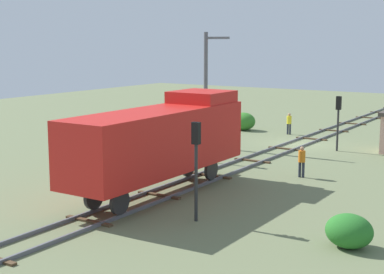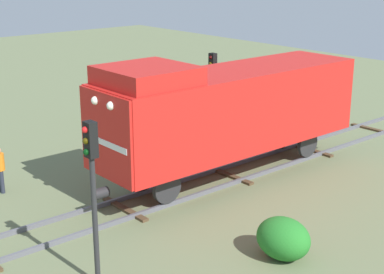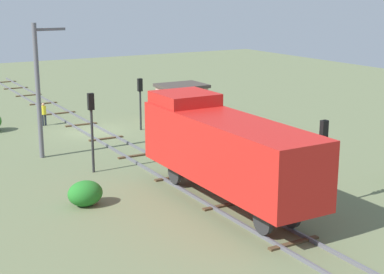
# 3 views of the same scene
# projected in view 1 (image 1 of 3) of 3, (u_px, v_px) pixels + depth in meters

# --- Properties ---
(ground_plane) EXTENTS (90.00, 90.00, 0.00)m
(ground_plane) POSITION_uv_depth(u_px,v_px,m) (299.00, 144.00, 42.25)
(ground_plane) COLOR #66704C
(railway_track) EXTENTS (2.40, 58.54, 0.16)m
(railway_track) POSITION_uv_depth(u_px,v_px,m) (299.00, 143.00, 42.24)
(railway_track) COLOR #595960
(railway_track) RESTS_ON ground
(locomotive) EXTENTS (2.90, 11.60, 4.60)m
(locomotive) POSITION_uv_depth(u_px,v_px,m) (161.00, 138.00, 27.79)
(locomotive) COLOR red
(locomotive) RESTS_ON railway_track
(traffic_signal_near) EXTENTS (0.32, 0.34, 3.70)m
(traffic_signal_near) POSITION_uv_depth(u_px,v_px,m) (338.00, 113.00, 39.20)
(traffic_signal_near) COLOR #262628
(traffic_signal_near) RESTS_ON ground
(traffic_signal_mid) EXTENTS (0.32, 0.34, 4.39)m
(traffic_signal_mid) POSITION_uv_depth(u_px,v_px,m) (191.00, 112.00, 36.08)
(traffic_signal_mid) COLOR #262628
(traffic_signal_mid) RESTS_ON ground
(traffic_signal_far) EXTENTS (0.32, 0.34, 4.12)m
(traffic_signal_far) POSITION_uv_depth(u_px,v_px,m) (196.00, 153.00, 23.76)
(traffic_signal_far) COLOR #262628
(traffic_signal_far) RESTS_ON ground
(worker_near_track) EXTENTS (0.38, 0.38, 1.70)m
(worker_near_track) POSITION_uv_depth(u_px,v_px,m) (289.00, 122.00, 46.43)
(worker_near_track) COLOR #262B38
(worker_near_track) RESTS_ON ground
(worker_by_signal) EXTENTS (0.38, 0.38, 1.70)m
(worker_by_signal) POSITION_uv_depth(u_px,v_px,m) (302.00, 159.00, 31.79)
(worker_by_signal) COLOR #262B38
(worker_by_signal) RESTS_ON ground
(catenary_mast) EXTENTS (1.94, 0.28, 7.93)m
(catenary_mast) POSITION_uv_depth(u_px,v_px,m) (206.00, 87.00, 40.31)
(catenary_mast) COLOR #595960
(catenary_mast) RESTS_ON ground
(bush_near) EXTENTS (1.64, 1.34, 1.19)m
(bush_near) POSITION_uv_depth(u_px,v_px,m) (114.00, 160.00, 33.74)
(bush_near) COLOR #247426
(bush_near) RESTS_ON ground
(bush_mid) EXTENTS (1.73, 1.41, 1.26)m
(bush_mid) POSITION_uv_depth(u_px,v_px,m) (349.00, 231.00, 20.96)
(bush_mid) COLOR #276F26
(bush_mid) RESTS_ON ground
(bush_far) EXTENTS (2.03, 1.66, 1.48)m
(bush_far) POSITION_uv_depth(u_px,v_px,m) (243.00, 121.00, 48.67)
(bush_far) COLOR #317626
(bush_far) RESTS_ON ground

